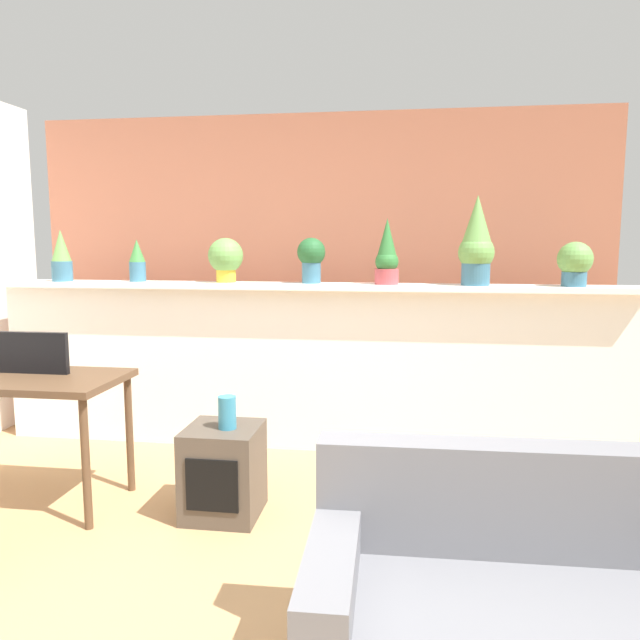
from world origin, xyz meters
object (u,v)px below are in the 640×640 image
at_px(potted_plant_0, 61,256).
at_px(tv_monitor, 29,353).
at_px(side_cube_shelf, 223,471).
at_px(potted_plant_1, 137,261).
at_px(potted_plant_2, 226,258).
at_px(potted_plant_4, 387,256).
at_px(potted_plant_6, 575,262).
at_px(vase_on_shelf, 227,412).
at_px(desk, 24,391).
at_px(potted_plant_5, 477,243).
at_px(couch, 551,627).
at_px(potted_plant_3, 311,257).

height_order(potted_plant_0, tv_monitor, potted_plant_0).
relative_size(potted_plant_0, side_cube_shelf, 0.76).
bearing_deg(potted_plant_1, tv_monitor, -99.48).
relative_size(potted_plant_2, potted_plant_4, 0.71).
height_order(potted_plant_1, potted_plant_2, potted_plant_2).
relative_size(potted_plant_2, potted_plant_6, 1.09).
xyz_separation_m(potted_plant_0, vase_on_shelf, (1.58, -1.09, -0.81)).
xyz_separation_m(potted_plant_2, desk, (-0.84, -1.16, -0.72)).
relative_size(potted_plant_0, potted_plant_6, 1.30).
height_order(potted_plant_5, couch, potted_plant_5).
distance_m(potted_plant_3, potted_plant_5, 1.13).
height_order(potted_plant_2, potted_plant_3, potted_plant_3).
height_order(desk, tv_monitor, tv_monitor).
bearing_deg(potted_plant_4, vase_on_shelf, -125.91).
distance_m(potted_plant_0, tv_monitor, 1.20).
height_order(potted_plant_5, side_cube_shelf, potted_plant_5).
relative_size(potted_plant_3, vase_on_shelf, 1.80).
relative_size(potted_plant_3, side_cube_shelf, 0.64).
distance_m(potted_plant_1, tv_monitor, 1.19).
height_order(potted_plant_2, couch, potted_plant_2).
height_order(potted_plant_0, vase_on_shelf, potted_plant_0).
relative_size(potted_plant_1, vase_on_shelf, 1.74).
relative_size(tv_monitor, couch, 0.30).
bearing_deg(tv_monitor, potted_plant_4, 27.30).
bearing_deg(desk, potted_plant_4, 29.18).
relative_size(potted_plant_3, tv_monitor, 0.67).
bearing_deg(potted_plant_4, potted_plant_2, 177.86).
bearing_deg(side_cube_shelf, desk, -179.55).
xyz_separation_m(potted_plant_1, potted_plant_2, (0.67, 0.01, 0.02)).
xyz_separation_m(potted_plant_3, potted_plant_5, (1.13, -0.04, 0.10)).
xyz_separation_m(potted_plant_0, potted_plant_5, (2.99, 0.01, 0.10)).
relative_size(potted_plant_5, side_cube_shelf, 1.20).
height_order(tv_monitor, couch, tv_monitor).
xyz_separation_m(potted_plant_1, potted_plant_3, (1.30, -0.01, 0.03)).
xyz_separation_m(potted_plant_1, side_cube_shelf, (0.99, -1.14, -1.12)).
distance_m(potted_plant_0, vase_on_shelf, 2.09).
bearing_deg(side_cube_shelf, potted_plant_6, 27.79).
distance_m(potted_plant_5, vase_on_shelf, 2.01).
height_order(side_cube_shelf, vase_on_shelf, vase_on_shelf).
distance_m(desk, vase_on_shelf, 1.19).
xyz_separation_m(potted_plant_5, potted_plant_6, (0.63, -0.00, -0.13)).
height_order(potted_plant_2, vase_on_shelf, potted_plant_2).
relative_size(potted_plant_0, potted_plant_1, 1.23).
xyz_separation_m(desk, vase_on_shelf, (1.19, -0.00, -0.08)).
height_order(potted_plant_2, potted_plant_5, potted_plant_5).
height_order(potted_plant_0, side_cube_shelf, potted_plant_0).
distance_m(potted_plant_6, side_cube_shelf, 2.59).
distance_m(potted_plant_3, potted_plant_6, 1.76).
relative_size(desk, couch, 0.70).
xyz_separation_m(potted_plant_2, vase_on_shelf, (0.35, -1.16, -0.80)).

